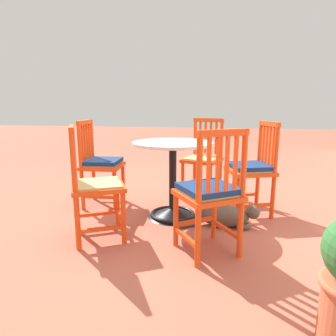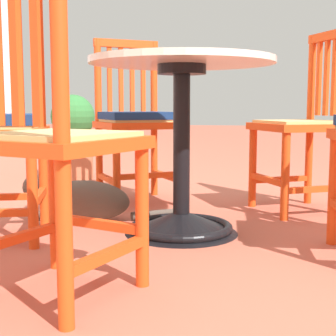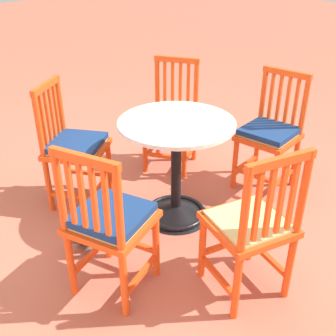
% 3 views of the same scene
% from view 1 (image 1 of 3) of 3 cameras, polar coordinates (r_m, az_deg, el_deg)
% --- Properties ---
extents(ground_plane, '(24.00, 24.00, 0.00)m').
position_cam_1_polar(ground_plane, '(2.91, -1.89, -9.37)').
color(ground_plane, '#AD5642').
extents(cafe_table, '(0.76, 0.76, 0.73)m').
position_cam_1_polar(cafe_table, '(2.83, 0.91, -3.95)').
color(cafe_table, black).
rests_on(cafe_table, ground_plane).
extents(orange_chair_by_planter, '(0.50, 0.50, 0.91)m').
position_cam_1_polar(orange_chair_by_planter, '(2.99, 15.86, -0.30)').
color(orange_chair_by_planter, '#D64214').
rests_on(orange_chair_by_planter, ground_plane).
extents(orange_chair_at_corner, '(0.51, 0.51, 0.91)m').
position_cam_1_polar(orange_chair_at_corner, '(3.52, 6.78, 1.63)').
color(orange_chair_at_corner, '#D64214').
rests_on(orange_chair_at_corner, ground_plane).
extents(orange_chair_near_fence, '(0.43, 0.43, 0.91)m').
position_cam_1_polar(orange_chair_near_fence, '(3.21, -12.84, 0.66)').
color(orange_chair_near_fence, '#D64214').
rests_on(orange_chair_near_fence, ground_plane).
extents(orange_chair_tucked_in, '(0.54, 0.54, 0.91)m').
position_cam_1_polar(orange_chair_tucked_in, '(2.41, -14.06, -3.46)').
color(orange_chair_tucked_in, '#D64214').
rests_on(orange_chair_tucked_in, ground_plane).
extents(orange_chair_facing_out, '(0.56, 0.56, 0.91)m').
position_cam_1_polar(orange_chair_facing_out, '(2.12, 7.96, -4.97)').
color(orange_chair_facing_out, '#D64214').
rests_on(orange_chair_facing_out, ground_plane).
extents(tabby_cat, '(0.27, 0.73, 0.23)m').
position_cam_1_polar(tabby_cat, '(2.71, 11.49, -9.11)').
color(tabby_cat, '#4C4238').
rests_on(tabby_cat, ground_plane).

